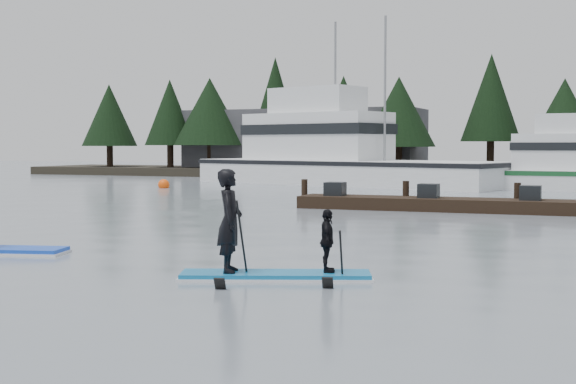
% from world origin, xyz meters
% --- Properties ---
extents(ground, '(160.00, 160.00, 0.00)m').
position_xyz_m(ground, '(0.00, 0.00, 0.00)').
color(ground, gray).
rests_on(ground, ground).
extents(far_shore, '(70.00, 8.00, 0.60)m').
position_xyz_m(far_shore, '(0.00, 42.00, 0.30)').
color(far_shore, '#2D281E').
rests_on(far_shore, ground).
extents(treeline, '(60.00, 4.00, 8.00)m').
position_xyz_m(treeline, '(0.00, 42.00, 0.00)').
color(treeline, black).
rests_on(treeline, ground).
extents(waterfront_building, '(18.00, 6.00, 5.00)m').
position_xyz_m(waterfront_building, '(-14.00, 44.00, 2.50)').
color(waterfront_building, '#4C4C51').
rests_on(waterfront_building, ground).
extents(fishing_boat_large, '(20.22, 11.13, 10.80)m').
position_xyz_m(fishing_boat_large, '(-7.11, 31.95, 0.84)').
color(fishing_boat_large, white).
rests_on(fishing_boat_large, ground).
extents(floating_dock, '(13.44, 2.06, 0.45)m').
position_xyz_m(floating_dock, '(3.84, 14.96, 0.22)').
color(floating_dock, black).
rests_on(floating_dock, ground).
extents(buoy_b, '(0.54, 0.54, 0.54)m').
position_xyz_m(buoy_b, '(0.57, 21.87, 0.00)').
color(buoy_b, '#FF520C').
rests_on(buoy_b, ground).
extents(buoy_a, '(0.62, 0.62, 0.62)m').
position_xyz_m(buoy_a, '(-14.61, 24.23, 0.00)').
color(buoy_a, '#FF520C').
rests_on(buoy_a, ground).
extents(paddleboard_duo, '(3.36, 1.89, 2.44)m').
position_xyz_m(paddleboard_duo, '(2.24, -0.77, 0.67)').
color(paddleboard_duo, '#116DA7').
rests_on(paddleboard_duo, ground).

